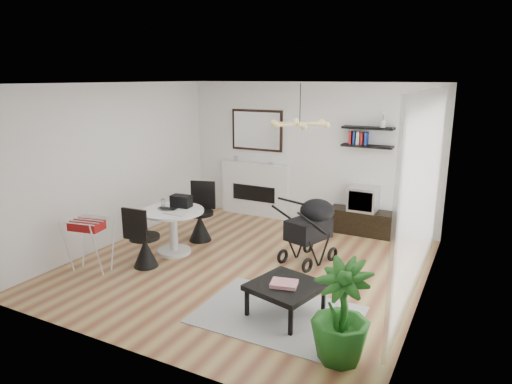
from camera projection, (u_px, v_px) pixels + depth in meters
The scene contains 25 objects.
floor at pixel (246, 266), 6.92m from camera, with size 5.00×5.00×0.00m, color brown.
ceiling at pixel (245, 83), 6.26m from camera, with size 5.00×5.00×0.00m, color white.
wall_back at pixel (308, 154), 8.74m from camera, with size 5.00×5.00×0.00m, color white.
wall_left at pixel (116, 164), 7.70m from camera, with size 5.00×5.00×0.00m, color white.
wall_right at pixel (428, 200), 5.47m from camera, with size 5.00×5.00×0.00m, color white.
sheer_curtain at pixel (422, 195), 5.69m from camera, with size 0.04×3.60×2.60m, color white.
fireplace at pixel (256, 183), 9.33m from camera, with size 1.50×0.17×2.16m.
shelf_lower at pixel (367, 146), 8.05m from camera, with size 0.90×0.25×0.04m, color black.
shelf_upper at pixel (368, 128), 7.97m from camera, with size 0.90×0.25×0.04m, color black.
pendant_lamp at pixel (300, 124), 6.34m from camera, with size 0.90×0.90×0.10m, color tan, non-canonical shape.
tv_console at pixel (361, 222), 8.31m from camera, with size 1.18×0.41×0.44m, color black.
crt_tv at pixel (363, 199), 8.20m from camera, with size 0.50×0.44×0.44m.
dining_table at pixel (173, 225), 7.31m from camera, with size 1.00×1.00×0.73m.
laptop at pixel (166, 210), 7.22m from camera, with size 0.32×0.20×0.02m, color black.
black_bag at pixel (181, 201), 7.40m from camera, with size 0.32×0.19×0.19m, color black.
newspaper at pixel (178, 213), 7.09m from camera, with size 0.35×0.29×0.01m, color silver.
drinking_glass at pixel (163, 202), 7.50m from camera, with size 0.07×0.07×0.11m, color white.
chair_far at pixel (200, 222), 7.96m from camera, with size 0.52×0.53×1.02m.
chair_near at pixel (144, 248), 6.82m from camera, with size 0.46×0.47×0.96m.
drying_rack at pixel (90, 244), 6.65m from camera, with size 0.62×0.59×0.81m.
stroller at pixel (311, 232), 7.02m from camera, with size 0.78×0.98×1.08m.
rug at pixel (278, 315), 5.49m from camera, with size 1.88×1.36×0.01m, color #A2A2A2.
coffee_table at pixel (286, 287), 5.41m from camera, with size 0.92×0.92×0.39m.
magazines at pixel (284, 284), 5.35m from camera, with size 0.31×0.24×0.04m, color #D0344A.
potted_plant at pixel (341, 312), 4.51m from camera, with size 0.59×0.59×1.06m, color #1F5F1B.
Camera 1 is at (3.10, -5.64, 2.78)m, focal length 32.00 mm.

